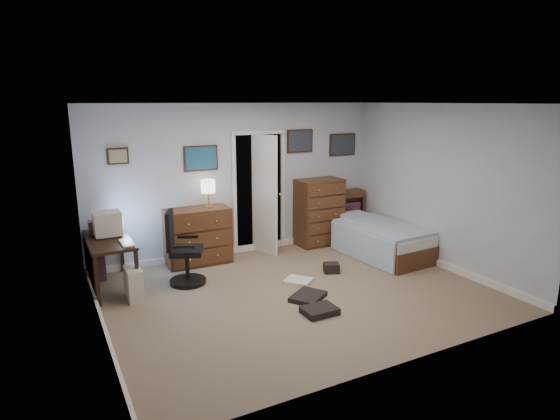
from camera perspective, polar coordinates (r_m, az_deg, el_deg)
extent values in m
cube|color=gray|center=(6.44, 2.17, -10.10)|extent=(5.00, 4.00, 0.02)
cube|color=black|center=(6.79, -20.18, -3.45)|extent=(0.57, 1.23, 0.04)
cube|color=black|center=(6.33, -21.39, -8.12)|extent=(0.05, 0.05, 0.67)
cube|color=black|center=(6.39, -17.01, -7.57)|extent=(0.05, 0.05, 0.67)
cube|color=black|center=(7.41, -22.47, -5.13)|extent=(0.05, 0.05, 0.67)
cube|color=black|center=(7.46, -18.73, -4.69)|extent=(0.05, 0.05, 0.67)
cube|color=black|center=(6.85, -22.16, -6.19)|extent=(0.04, 1.13, 0.47)
cube|color=beige|center=(6.88, -20.31, -1.53)|extent=(0.36, 0.34, 0.32)
cube|color=#8CB2F2|center=(6.91, -18.81, -1.36)|extent=(0.01, 0.26, 0.21)
cube|color=beige|center=(6.92, -20.20, -2.89)|extent=(0.24, 0.24, 0.02)
cube|color=beige|center=(6.47, -18.20, -3.83)|extent=(0.14, 0.38, 0.02)
cube|color=beige|center=(6.45, -17.40, -8.58)|extent=(0.19, 0.40, 0.42)
cube|color=black|center=(6.46, -16.53, -8.46)|extent=(0.01, 0.28, 0.33)
cylinder|color=black|center=(6.85, -11.15, -8.52)|extent=(0.67, 0.67, 0.06)
cylinder|color=black|center=(6.78, -11.23, -6.82)|extent=(0.08, 0.08, 0.39)
cube|color=black|center=(6.70, -11.32, -4.92)|extent=(0.57, 0.57, 0.08)
cube|color=black|center=(6.64, -13.29, -2.43)|extent=(0.21, 0.39, 0.54)
cube|color=black|center=(6.44, -11.61, -4.41)|extent=(0.29, 0.16, 0.04)
cube|color=black|center=(6.89, -11.15, -3.22)|extent=(0.29, 0.16, 0.04)
cube|color=maroon|center=(7.19, -21.37, -4.67)|extent=(0.18, 0.18, 0.88)
cube|color=#57341B|center=(7.52, -10.00, -3.13)|extent=(1.02, 0.53, 0.89)
cylinder|color=gold|center=(7.47, -8.68, 0.44)|extent=(0.14, 0.14, 0.02)
cylinder|color=gold|center=(7.44, -8.72, 1.44)|extent=(0.03, 0.03, 0.27)
cylinder|color=beige|center=(7.40, -8.77, 2.88)|extent=(0.23, 0.23, 0.20)
cube|color=black|center=(8.27, -3.54, 2.47)|extent=(0.90, 0.60, 2.00)
cube|color=white|center=(7.80, -5.58, 1.78)|extent=(0.06, 0.05, 2.00)
cube|color=white|center=(8.17, 0.29, 2.36)|extent=(0.06, 0.05, 2.00)
cube|color=white|center=(7.85, -2.66, 9.41)|extent=(0.96, 0.05, 0.06)
cube|color=white|center=(7.86, -2.54, 1.92)|extent=(0.31, 0.77, 2.00)
sphere|color=gold|center=(7.86, -0.02, 1.93)|extent=(0.06, 0.06, 0.06)
cube|color=#57341B|center=(8.38, 4.79, -0.25)|extent=(0.82, 0.49, 1.19)
cube|color=#57341B|center=(8.78, 7.08, -0.62)|extent=(1.02, 0.28, 0.91)
cube|color=black|center=(8.68, 7.38, 0.38)|extent=(0.93, 0.13, 0.30)
cube|color=maroon|center=(8.69, 7.38, 0.12)|extent=(0.81, 0.14, 0.22)
cube|color=#57341B|center=(8.06, 11.93, -4.29)|extent=(1.00, 1.83, 0.31)
cube|color=white|center=(7.99, 12.01, -2.67)|extent=(0.96, 1.79, 0.16)
cube|color=#6090B3|center=(7.90, 12.48, -2.14)|extent=(1.04, 1.57, 0.09)
cube|color=#6090B3|center=(7.66, 9.82, -4.37)|extent=(0.13, 1.51, 0.48)
cube|color=#7072B3|center=(8.43, 8.97, -0.76)|extent=(0.51, 0.37, 0.12)
cube|color=#331E11|center=(7.23, -19.16, 6.23)|extent=(0.30, 0.03, 0.24)
cube|color=#856448|center=(7.21, -19.14, 6.22)|extent=(0.25, 0.01, 0.19)
cube|color=#331E11|center=(7.53, -9.62, 6.25)|extent=(0.55, 0.03, 0.40)
cube|color=navy|center=(7.51, -9.58, 6.24)|extent=(0.50, 0.01, 0.35)
cube|color=#331E11|center=(8.23, 2.44, 8.41)|extent=(0.50, 0.03, 0.40)
cube|color=black|center=(8.22, 2.50, 8.40)|extent=(0.45, 0.01, 0.35)
cube|color=#331E11|center=(8.72, 7.61, 7.91)|extent=(0.55, 0.03, 0.40)
cube|color=black|center=(8.71, 7.68, 7.90)|extent=(0.50, 0.01, 0.35)
cube|color=silver|center=(6.75, 2.25, -8.65)|extent=(0.47, 0.47, 0.05)
cube|color=black|center=(6.24, 3.43, -10.49)|extent=(0.59, 0.56, 0.06)
cube|color=black|center=(7.16, 6.28, -7.03)|extent=(0.28, 0.26, 0.14)
cube|color=black|center=(5.85, 4.85, -12.12)|extent=(0.41, 0.31, 0.08)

